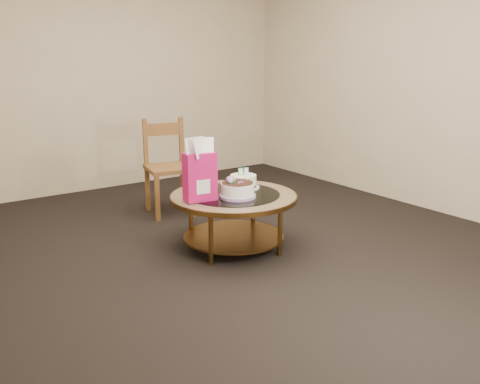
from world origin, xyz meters
TOP-DOWN VIEW (x-y plane):
  - ground at (0.00, 0.00)m, footprint 5.00×5.00m
  - room_walls at (0.00, 0.00)m, footprint 4.52×5.02m
  - coffee_table at (0.00, -0.00)m, footprint 1.02×1.02m
  - decorated_cake at (-0.04, -0.10)m, footprint 0.28×0.28m
  - cream_cake at (0.17, 0.11)m, footprint 0.27×0.27m
  - gift_bag at (-0.31, -0.00)m, footprint 0.26×0.20m
  - pillar_candle at (-0.10, 0.27)m, footprint 0.12×0.12m
  - dining_chair at (0.05, 1.18)m, footprint 0.51×0.51m

SIDE VIEW (x-z plane):
  - ground at x=0.00m, z-range 0.00..0.00m
  - coffee_table at x=0.00m, z-range 0.15..0.61m
  - dining_chair at x=0.05m, z-range 0.01..0.93m
  - pillar_candle at x=-0.10m, z-range 0.44..0.53m
  - cream_cake at x=0.17m, z-range 0.43..0.60m
  - decorated_cake at x=-0.04m, z-range 0.43..0.59m
  - gift_bag at x=-0.31m, z-range 0.46..0.93m
  - room_walls at x=0.00m, z-range 0.24..2.85m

